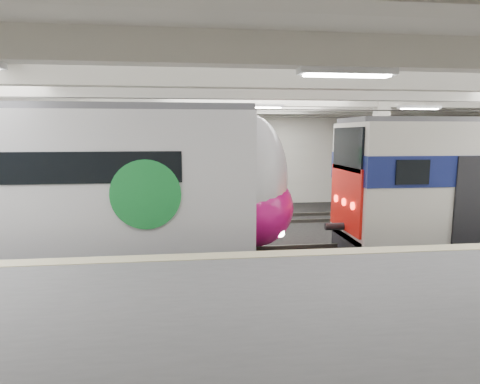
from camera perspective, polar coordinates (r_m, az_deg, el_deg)
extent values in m
cube|color=black|center=(13.25, 4.41, -9.37)|extent=(36.00, 24.00, 0.10)
cube|color=silver|center=(12.73, 4.70, 15.43)|extent=(36.00, 24.00, 0.20)
cube|color=beige|center=(22.55, -0.47, 5.21)|extent=(30.00, 0.10, 5.50)
cube|color=#58585B|center=(7.24, 15.16, -20.14)|extent=(30.00, 7.00, 1.10)
cube|color=beige|center=(9.88, 8.18, -8.58)|extent=(30.00, 0.50, 0.02)
cube|color=beige|center=(15.43, -8.70, 3.69)|extent=(0.50, 0.50, 5.50)
cube|color=beige|center=(17.15, 19.15, 3.78)|extent=(0.50, 0.50, 5.50)
cube|color=beige|center=(12.69, 4.68, 14.08)|extent=(30.00, 18.00, 0.50)
cube|color=#59544C|center=(13.21, 4.41, -8.83)|extent=(30.00, 1.52, 0.16)
cube|color=#59544C|center=(18.46, 1.09, -3.85)|extent=(30.00, 1.52, 0.16)
cylinder|color=black|center=(12.65, 4.65, 11.60)|extent=(30.00, 0.03, 0.03)
cylinder|color=black|center=(18.07, 1.13, 10.63)|extent=(30.00, 0.03, 0.03)
cube|color=white|center=(10.72, 6.84, 13.36)|extent=(26.00, 8.40, 0.12)
cube|color=silver|center=(13.45, -28.97, 1.22)|extent=(13.67, 3.05, 4.10)
ellipsoid|color=silver|center=(12.58, 1.24, 1.84)|extent=(2.42, 2.99, 4.02)
ellipsoid|color=#C7106D|center=(12.73, 1.77, -2.19)|extent=(2.57, 3.05, 2.46)
cylinder|color=#178233|center=(11.01, -13.27, -0.38)|extent=(1.89, 0.06, 1.89)
cube|color=#4C4C51|center=(13.40, -29.62, 10.39)|extent=(13.67, 2.50, 0.20)
cube|color=black|center=(13.86, -28.33, -7.84)|extent=(13.67, 2.13, 0.70)
cube|color=red|center=(13.49, 14.80, -0.90)|extent=(0.08, 2.50, 2.10)
cube|color=black|center=(13.34, 15.06, 5.90)|extent=(0.08, 2.35, 1.37)
cube|color=silver|center=(18.77, -23.89, 2.81)|extent=(14.13, 3.44, 3.80)
cube|color=#178233|center=(18.74, -23.98, 4.33)|extent=(14.17, 3.50, 0.80)
cube|color=#4C4C51|center=(18.71, -24.25, 8.92)|extent=(14.11, 2.94, 0.16)
cube|color=black|center=(19.06, -23.52, -3.49)|extent=(14.11, 3.14, 0.60)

